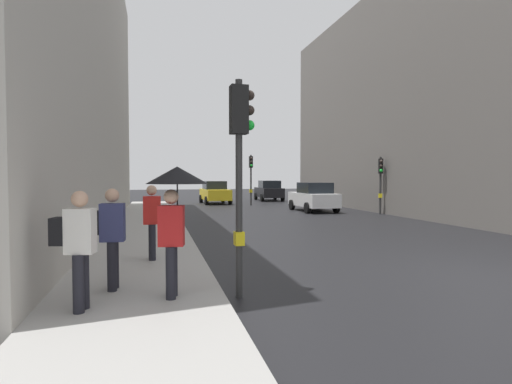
{
  "coord_description": "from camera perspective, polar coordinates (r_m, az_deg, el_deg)",
  "views": [
    {
      "loc": [
        -6.85,
        -7.26,
        2.14
      ],
      "look_at": [
        -2.6,
        10.11,
        1.45
      ],
      "focal_mm": 28.79,
      "sensor_mm": 36.0,
      "label": 1
    }
  ],
  "objects": [
    {
      "name": "pedestrian_with_black_backpack",
      "position": [
        6.59,
        -23.58,
        -6.53
      ],
      "size": [
        0.64,
        0.4,
        1.77
      ],
      "color": "black",
      "rests_on": "sidewalk_kerb"
    },
    {
      "name": "car_dark_suv",
      "position": [
        36.11,
        1.81,
        0.2
      ],
      "size": [
        2.16,
        4.27,
        1.76
      ],
      "color": "black",
      "rests_on": "ground"
    },
    {
      "name": "sidewalk_kerb",
      "position": [
        13.42,
        -15.14,
        -6.71
      ],
      "size": [
        2.9,
        40.0,
        0.16
      ],
      "primitive_type": "cube",
      "color": "#A8A5A0",
      "rests_on": "ground"
    },
    {
      "name": "traffic_light_near_left",
      "position": [
        7.19,
        -2.2,
        6.09
      ],
      "size": [
        0.43,
        0.25,
        3.81
      ],
      "color": "#2D2D2D",
      "rests_on": "ground"
    },
    {
      "name": "car_yellow_taxi",
      "position": [
        32.28,
        -5.73,
        -0.05
      ],
      "size": [
        2.17,
        4.28,
        1.76
      ],
      "color": "yellow",
      "rests_on": "ground"
    },
    {
      "name": "building_facade_right",
      "position": [
        29.1,
        26.66,
        10.76
      ],
      "size": [
        12.0,
        25.51,
        13.18
      ],
      "primitive_type": "cube",
      "color": "slate",
      "rests_on": "ground"
    },
    {
      "name": "traffic_light_far_median",
      "position": [
        30.14,
        -0.7,
        3.0
      ],
      "size": [
        0.24,
        0.43,
        3.71
      ],
      "color": "#2D2D2D",
      "rests_on": "ground"
    },
    {
      "name": "pedestrian_with_grey_backpack",
      "position": [
        7.6,
        -19.63,
        -5.33
      ],
      "size": [
        0.62,
        0.36,
        1.77
      ],
      "color": "black",
      "rests_on": "sidewalk_kerb"
    },
    {
      "name": "traffic_light_mid_street",
      "position": [
        24.07,
        16.93,
        2.32
      ],
      "size": [
        0.33,
        0.45,
        3.23
      ],
      "color": "#2D2D2D",
      "rests_on": "ground"
    },
    {
      "name": "pedestrian_with_umbrella",
      "position": [
        6.77,
        -11.13,
        -0.39
      ],
      "size": [
        1.0,
        1.0,
        2.14
      ],
      "color": "black",
      "rests_on": "sidewalk_kerb"
    },
    {
      "name": "car_white_compact",
      "position": [
        25.25,
        8.0,
        -0.69
      ],
      "size": [
        2.05,
        4.22,
        1.76
      ],
      "color": "silver",
      "rests_on": "ground"
    },
    {
      "name": "ground_plane",
      "position": [
        10.21,
        29.37,
        -10.19
      ],
      "size": [
        120.0,
        120.0,
        0.0
      ],
      "primitive_type": "plane",
      "color": "black"
    },
    {
      "name": "pedestrian_in_red_jacket",
      "position": [
        10.04,
        -14.27,
        -3.64
      ],
      "size": [
        0.41,
        0.36,
        1.77
      ],
      "color": "black",
      "rests_on": "sidewalk_kerb"
    }
  ]
}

